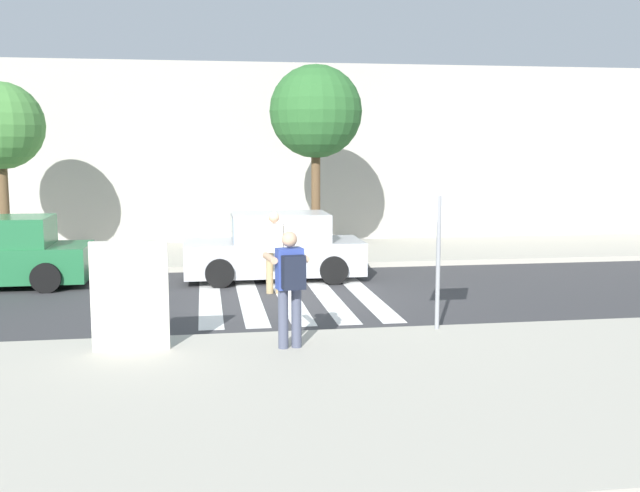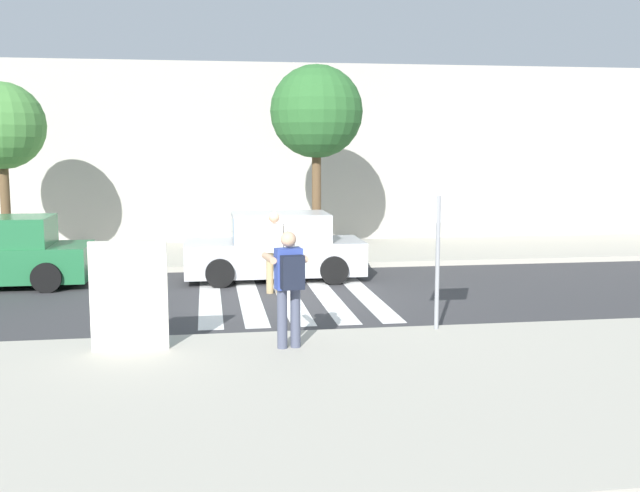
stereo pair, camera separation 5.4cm
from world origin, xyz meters
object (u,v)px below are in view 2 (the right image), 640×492
street_tree_center (316,112)px  parked_car_silver (276,248)px  street_tree_west (1,127)px  advertising_board (129,296)px  photographer_with_backpack (289,279)px  pedestrian_crossing (274,248)px  stop_sign (438,217)px

street_tree_center → parked_car_silver: bearing=-118.3°
parked_car_silver → street_tree_west: (-6.63, 2.78, 2.84)m
street_tree_center → advertising_board: (-4.02, -8.71, -3.02)m
photographer_with_backpack → advertising_board: (-2.30, 0.27, -0.23)m
street_tree_center → advertising_board: street_tree_center is taller
parked_car_silver → advertising_board: size_ratio=2.56×
pedestrian_crossing → advertising_board: bearing=-118.8°
stop_sign → parked_car_silver: (-2.08, 5.71, -1.23)m
pedestrian_crossing → parked_car_silver: size_ratio=0.42×
parked_car_silver → stop_sign: bearing=-70.0°
parked_car_silver → street_tree_center: (1.32, 2.45, 3.23)m
parked_car_silver → street_tree_west: street_tree_west is taller
photographer_with_backpack → pedestrian_crossing: (0.22, 4.84, -0.19)m
photographer_with_backpack → street_tree_center: street_tree_center is taller
pedestrian_crossing → street_tree_west: size_ratio=0.38×
stop_sign → advertising_board: stop_sign is taller
stop_sign → parked_car_silver: size_ratio=0.61×
stop_sign → street_tree_west: (-8.71, 8.49, 1.61)m
parked_car_silver → advertising_board: (-2.71, -6.26, 0.21)m
pedestrian_crossing → street_tree_west: (-6.44, 4.46, 2.59)m
stop_sign → street_tree_center: size_ratio=0.49×
parked_car_silver → street_tree_center: bearing=61.7°
pedestrian_crossing → street_tree_west: street_tree_west is taller
photographer_with_backpack → stop_sign: bearing=18.2°
stop_sign → advertising_board: 4.93m
photographer_with_backpack → pedestrian_crossing: photographer_with_backpack is taller
advertising_board → pedestrian_crossing: bearing=61.2°
parked_car_silver → street_tree_center: size_ratio=0.81×
photographer_with_backpack → parked_car_silver: photographer_with_backpack is taller
stop_sign → photographer_with_backpack: bearing=-161.8°
photographer_with_backpack → advertising_board: photographer_with_backpack is taller
stop_sign → photographer_with_backpack: 2.74m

